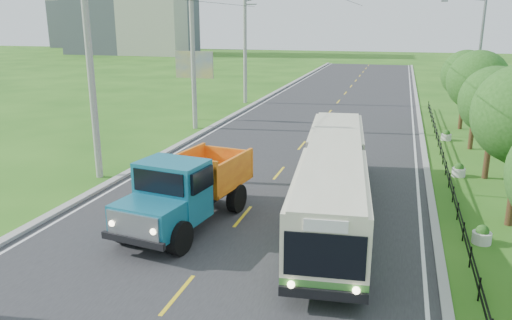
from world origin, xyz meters
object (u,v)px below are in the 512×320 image
at_px(planter_near, 482,235).
at_px(planter_mid, 459,171).
at_px(planter_far, 446,136).
at_px(pole_mid, 193,55).
at_px(tree_back, 466,77).
at_px(tree_fourth, 495,105).
at_px(bus, 333,175).
at_px(billboard_left, 194,69).
at_px(pole_near, 91,72).
at_px(streetlight_far, 477,57).
at_px(tree_fifth, 478,84).
at_px(pole_far, 245,47).
at_px(dump_truck, 187,186).

height_order(planter_near, planter_mid, same).
height_order(planter_near, planter_far, same).
bearing_deg(pole_mid, tree_back, 15.84).
bearing_deg(tree_fourth, bus, -133.11).
relative_size(tree_fourth, planter_mid, 8.06).
bearing_deg(bus, planter_near, -18.03).
bearing_deg(billboard_left, pole_near, -85.28).
height_order(pole_mid, streetlight_far, pole_mid).
relative_size(tree_fifth, bus, 0.40).
height_order(pole_far, tree_fifth, pole_far).
bearing_deg(planter_near, tree_back, 86.43).
height_order(pole_far, streetlight_far, pole_far).
distance_m(pole_mid, bus, 18.38).
bearing_deg(dump_truck, bus, 33.96).
relative_size(planter_near, bus, 0.05).
xyz_separation_m(pole_near, tree_fourth, (18.12, 5.14, -1.51)).
bearing_deg(tree_fourth, planter_mid, -173.61).
distance_m(planter_mid, billboard_left, 20.99).
distance_m(pole_near, billboard_left, 15.10).
height_order(streetlight_far, planter_near, streetlight_far).
bearing_deg(planter_far, tree_fifth, -55.95).
xyz_separation_m(pole_mid, dump_truck, (6.51, -16.29, -3.57)).
bearing_deg(tree_fourth, tree_fifth, 90.00).
distance_m(planter_near, planter_mid, 8.00).
bearing_deg(planter_mid, planter_near, -90.00).
distance_m(planter_near, bus, 5.58).
distance_m(tree_back, planter_near, 20.46).
distance_m(billboard_left, bus, 21.28).
relative_size(planter_near, planter_mid, 1.00).
bearing_deg(planter_far, pole_near, -142.37).
bearing_deg(streetlight_far, billboard_left, -168.77).
distance_m(tree_fourth, bus, 9.78).
relative_size(planter_near, planter_far, 1.00).
bearing_deg(pole_far, streetlight_far, -14.81).
bearing_deg(tree_fifth, bus, -116.75).
distance_m(tree_fourth, dump_truck, 15.10).
bearing_deg(pole_mid, tree_fifth, -2.71).
height_order(tree_fifth, planter_far, tree_fifth).
distance_m(pole_mid, planter_near, 23.08).
relative_size(pole_near, pole_mid, 1.00).
height_order(pole_far, planter_near, pole_far).
height_order(pole_near, tree_back, pole_near).
distance_m(pole_far, tree_fourth, 26.20).
height_order(pole_mid, tree_fifth, pole_mid).
distance_m(pole_near, tree_back, 24.98).
height_order(tree_fourth, planter_mid, tree_fourth).
distance_m(planter_far, bus, 15.83).
height_order(streetlight_far, planter_mid, streetlight_far).
bearing_deg(billboard_left, planter_near, -44.84).
height_order(planter_near, billboard_left, billboard_left).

